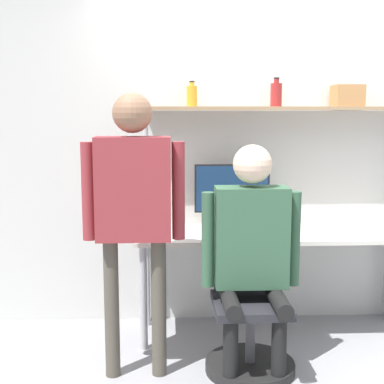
{
  "coord_description": "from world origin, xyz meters",
  "views": [
    {
      "loc": [
        -0.77,
        -3.39,
        1.6
      ],
      "look_at": [
        -0.62,
        -0.06,
        1.11
      ],
      "focal_mm": 50.0,
      "sensor_mm": 36.0,
      "label": 1
    }
  ],
  "objects": [
    {
      "name": "person_standing",
      "position": [
        -0.97,
        -0.28,
        1.11
      ],
      "size": [
        0.6,
        0.23,
        1.72
      ],
      "color": "#4C473D",
      "rests_on": "ground_plane"
    },
    {
      "name": "office_chair",
      "position": [
        -0.26,
        -0.22,
        0.28
      ],
      "size": [
        0.56,
        0.56,
        0.91
      ],
      "color": "black",
      "rests_on": "ground_plane"
    },
    {
      "name": "wall_back",
      "position": [
        0.0,
        0.66,
        1.35
      ],
      "size": [
        8.0,
        0.06,
        2.7
      ],
      "color": "silver",
      "rests_on": "ground_plane"
    },
    {
      "name": "laptop",
      "position": [
        -0.28,
        0.22,
        0.82
      ],
      "size": [
        0.35,
        0.23,
        0.23
      ],
      "color": "#BCBCC1",
      "rests_on": "desk"
    },
    {
      "name": "cell_phone",
      "position": [
        -0.03,
        0.15,
        0.76
      ],
      "size": [
        0.07,
        0.15,
        0.01
      ],
      "color": "black",
      "rests_on": "desk"
    },
    {
      "name": "bottle_red",
      "position": [
        0.02,
        0.5,
        1.73
      ],
      "size": [
        0.08,
        0.08,
        0.21
      ],
      "color": "maroon",
      "rests_on": "shelf_unit"
    },
    {
      "name": "shelf_unit",
      "position": [
        0.0,
        0.5,
        1.41
      ],
      "size": [
        1.9,
        0.24,
        1.65
      ],
      "color": "#997A56",
      "rests_on": "ground_plane"
    },
    {
      "name": "ground_plane",
      "position": [
        0.0,
        0.0,
        0.0
      ],
      "size": [
        12.0,
        12.0,
        0.0
      ],
      "primitive_type": "plane",
      "color": "gray"
    },
    {
      "name": "desk",
      "position": [
        0.0,
        0.32,
        0.68
      ],
      "size": [
        2.0,
        0.61,
        0.76
      ],
      "color": "beige",
      "rests_on": "ground_plane"
    },
    {
      "name": "monitor",
      "position": [
        -0.3,
        0.47,
        1.03
      ],
      "size": [
        0.55,
        0.17,
        0.47
      ],
      "color": "black",
      "rests_on": "desk"
    },
    {
      "name": "storage_box",
      "position": [
        0.54,
        0.5,
        1.72
      ],
      "size": [
        0.2,
        0.2,
        0.16
      ],
      "color": "#B27A47",
      "rests_on": "shelf_unit"
    },
    {
      "name": "person_seated",
      "position": [
        -0.26,
        -0.26,
        0.84
      ],
      "size": [
        0.61,
        0.48,
        1.41
      ],
      "color": "black",
      "rests_on": "ground_plane"
    },
    {
      "name": "bottle_amber",
      "position": [
        -0.59,
        0.5,
        1.72
      ],
      "size": [
        0.08,
        0.08,
        0.18
      ],
      "color": "gold",
      "rests_on": "shelf_unit"
    }
  ]
}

